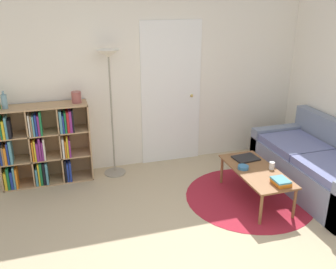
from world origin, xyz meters
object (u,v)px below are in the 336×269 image
Objects in this scene: couch at (321,168)px; floor_lamp at (110,75)px; bowl at (243,167)px; vase_on_shelf at (76,97)px; coffee_table at (256,173)px; cup at (272,166)px; bottle_middle at (4,101)px; laptop at (246,158)px; bookshelf at (41,145)px.

floor_lamp is at bearing 153.97° from couch.
vase_on_shelf is at bearing 147.40° from bowl.
bowl is at bearing 151.49° from coffee_table.
couch reaches higher than cup.
couch is 21.20× the size of cup.
vase_on_shelf is (0.87, 0.01, -0.02)m from bottle_middle.
couch is 1.10m from bowl.
floor_lamp is 2.35m from cup.
couch is at bearing -19.40° from laptop.
bookshelf is 0.73m from bottle_middle.
cup is 2.62m from vase_on_shelf.
coffee_table is 12.38× the size of cup.
coffee_table is 2.48m from vase_on_shelf.
bookshelf is at bearing 154.43° from cup.
laptop is 0.39m from cup.
cup is 0.40× the size of bottle_middle.
laptop is at bearing 114.24° from cup.
bowl reaches higher than laptop.
laptop is at bearing -24.68° from vase_on_shelf.
floor_lamp is 2.23m from coffee_table.
cup is at bearing -35.79° from floor_lamp.
vase_on_shelf reaches higher than bowl.
laptop is 0.31m from bowl.
couch is (3.44, -1.25, -0.24)m from bookshelf.
vase_on_shelf reaches higher than cup.
laptop is at bearing 160.60° from couch.
vase_on_shelf is (0.51, -0.00, 0.61)m from bookshelf.
coffee_table is at bearing 171.96° from cup.
laptop is 2.34m from vase_on_shelf.
cup is (0.33, -0.10, 0.02)m from bowl.
vase_on_shelf is (-2.02, 0.93, 0.73)m from laptop.
couch is 14.20× the size of bowl.
coffee_table is 3.33× the size of laptop.
bowl is 3.05m from bottle_middle.
bookshelf is at bearing 179.91° from vase_on_shelf.
bottle_middle is (-2.85, 1.25, 0.80)m from coffee_table.
vase_on_shelf is (-1.84, 1.18, 0.72)m from bowl.
cup is (1.73, -1.25, -0.97)m from floor_lamp.
bookshelf is at bearing 160.03° from couch.
floor_lamp is 5.29× the size of laptop.
bottle_middle reaches higher than coffee_table.
couch is 5.70× the size of laptop.
bottle_middle reaches higher than laptop.
bowl is at bearing -124.10° from laptop.
bottle_middle is at bearing -179.65° from vase_on_shelf.
floor_lamp is at bearing 141.58° from coffee_table.
bowl is at bearing -23.42° from bottle_middle.
laptop is at bearing -20.18° from bookshelf.
bottle_middle is at bearing 178.83° from floor_lamp.
cup is at bearing -22.77° from bottle_middle.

